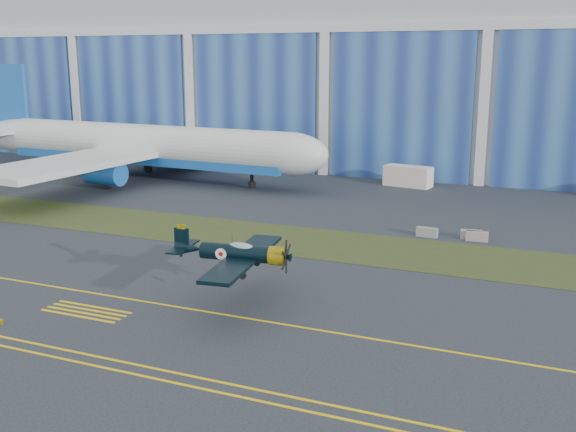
% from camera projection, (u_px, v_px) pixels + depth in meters
% --- Properties ---
extents(ground, '(260.00, 260.00, 0.00)m').
position_uv_depth(ground, '(380.00, 309.00, 45.46)').
color(ground, '#2C323A').
rests_on(ground, ground).
extents(grass_median, '(260.00, 10.00, 0.02)m').
position_uv_depth(grass_median, '(423.00, 255.00, 58.00)').
color(grass_median, '#475128').
rests_on(grass_median, ground).
extents(hangar, '(220.00, 45.70, 30.00)m').
position_uv_depth(hangar, '(504.00, 68.00, 106.36)').
color(hangar, silver).
rests_on(hangar, ground).
extents(taxiway_centreline, '(200.00, 0.20, 0.02)m').
position_uv_depth(taxiway_centreline, '(358.00, 336.00, 40.97)').
color(taxiway_centreline, yellow).
rests_on(taxiway_centreline, ground).
extents(edge_line_near, '(80.00, 0.20, 0.02)m').
position_uv_depth(edge_line_near, '(299.00, 410.00, 32.46)').
color(edge_line_near, yellow).
rests_on(edge_line_near, ground).
extents(edge_line_far, '(80.00, 0.20, 0.02)m').
position_uv_depth(edge_line_far, '(307.00, 400.00, 33.36)').
color(edge_line_far, yellow).
rests_on(edge_line_far, ground).
extents(hold_short_ladder, '(6.00, 2.40, 0.02)m').
position_uv_depth(hold_short_ladder, '(86.00, 311.00, 45.03)').
color(hold_short_ladder, yellow).
rests_on(hold_short_ladder, ground).
extents(warbird, '(10.74, 12.41, 3.35)m').
position_uv_depth(warbird, '(236.00, 253.00, 45.48)').
color(warbird, black).
rests_on(warbird, ground).
extents(jetliner, '(64.51, 55.64, 21.56)m').
position_uv_depth(jetliner, '(142.00, 101.00, 92.26)').
color(jetliner, silver).
rests_on(jetliner, ground).
extents(shipping_container, '(6.50, 3.49, 2.67)m').
position_uv_depth(shipping_container, '(408.00, 176.00, 88.74)').
color(shipping_container, white).
rests_on(shipping_container, ground).
extents(cart, '(2.37, 1.58, 1.34)m').
position_uv_depth(cart, '(77.00, 160.00, 107.07)').
color(cart, white).
rests_on(cart, ground).
extents(barrier_a, '(2.04, 0.75, 0.90)m').
position_uv_depth(barrier_a, '(427.00, 232.00, 63.74)').
color(barrier_a, gray).
rests_on(barrier_a, ground).
extents(barrier_b, '(2.01, 0.63, 0.90)m').
position_uv_depth(barrier_b, '(477.00, 236.00, 62.30)').
color(barrier_b, '#9E908F').
rests_on(barrier_b, ground).
extents(barrier_c, '(2.06, 0.87, 0.90)m').
position_uv_depth(barrier_c, '(471.00, 235.00, 62.81)').
color(barrier_c, gray).
rests_on(barrier_c, ground).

